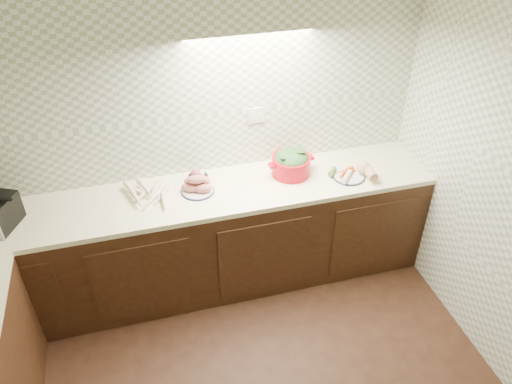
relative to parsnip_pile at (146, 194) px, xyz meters
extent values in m
cube|color=white|center=(0.33, -1.55, 1.64)|extent=(3.60, 3.60, 0.05)
cube|color=#94A482|center=(0.33, 0.23, 0.37)|extent=(3.60, 0.05, 2.60)
cube|color=beige|center=(0.88, 0.24, 0.39)|extent=(0.13, 0.01, 0.12)
cube|color=black|center=(0.33, -0.05, -0.50)|extent=(3.60, 0.60, 0.86)
cube|color=#F6F6BF|center=(0.33, -0.05, -0.05)|extent=(3.60, 0.60, 0.04)
cone|color=beige|center=(0.05, -0.03, -0.01)|extent=(0.20, 0.18, 0.04)
cone|color=beige|center=(0.05, 0.03, -0.01)|extent=(0.09, 0.20, 0.04)
cone|color=beige|center=(0.02, 0.04, -0.01)|extent=(0.09, 0.19, 0.05)
cone|color=beige|center=(-0.10, 0.00, -0.01)|extent=(0.14, 0.17, 0.04)
cone|color=beige|center=(0.07, 0.03, -0.01)|extent=(0.10, 0.21, 0.04)
cone|color=beige|center=(0.09, -0.03, -0.01)|extent=(0.09, 0.20, 0.05)
cone|color=beige|center=(-0.07, -0.04, 0.02)|extent=(0.17, 0.20, 0.04)
cone|color=beige|center=(-0.10, 0.00, 0.01)|extent=(0.18, 0.20, 0.05)
cone|color=beige|center=(0.02, 0.01, 0.02)|extent=(0.16, 0.19, 0.05)
cylinder|color=#162043|center=(0.37, -0.02, -0.03)|extent=(0.24, 0.24, 0.01)
cylinder|color=silver|center=(0.37, -0.02, -0.02)|extent=(0.23, 0.23, 0.02)
ellipsoid|color=#A96459|center=(0.31, -0.02, 0.01)|extent=(0.15, 0.11, 0.06)
ellipsoid|color=#A96459|center=(0.40, -0.06, 0.01)|extent=(0.15, 0.11, 0.06)
ellipsoid|color=#A96459|center=(0.38, 0.02, 0.01)|extent=(0.15, 0.11, 0.06)
ellipsoid|color=#A96459|center=(0.34, 0.01, 0.05)|extent=(0.15, 0.11, 0.06)
ellipsoid|color=#A96459|center=(0.41, 0.00, 0.05)|extent=(0.15, 0.11, 0.06)
ellipsoid|color=#A96459|center=(0.37, -0.03, 0.08)|extent=(0.15, 0.11, 0.06)
cylinder|color=black|center=(0.39, 0.10, -0.01)|extent=(0.15, 0.15, 0.05)
sphere|color=maroon|center=(0.38, 0.10, 0.04)|extent=(0.08, 0.08, 0.08)
sphere|color=silver|center=(0.42, 0.11, 0.03)|extent=(0.05, 0.05, 0.05)
cylinder|color=#B30515|center=(1.10, 0.02, 0.04)|extent=(0.32, 0.32, 0.15)
cube|color=#B30515|center=(0.94, 0.00, 0.08)|extent=(0.04, 0.07, 0.02)
cube|color=#B30515|center=(1.26, 0.04, 0.08)|extent=(0.04, 0.07, 0.02)
ellipsoid|color=#35692A|center=(1.10, 0.02, 0.10)|extent=(0.26, 0.26, 0.14)
cylinder|color=#162043|center=(1.51, -0.14, -0.03)|extent=(0.25, 0.25, 0.01)
cylinder|color=silver|center=(1.51, -0.14, -0.02)|extent=(0.23, 0.23, 0.02)
cone|color=orange|center=(1.50, -0.13, 0.00)|extent=(0.13, 0.10, 0.03)
cone|color=orange|center=(1.47, -0.12, 0.00)|extent=(0.14, 0.07, 0.03)
cone|color=orange|center=(1.51, -0.12, 0.00)|extent=(0.12, 0.12, 0.03)
cone|color=orange|center=(1.51, -0.12, 0.02)|extent=(0.13, 0.10, 0.03)
cone|color=orange|center=(1.50, -0.11, 0.02)|extent=(0.12, 0.12, 0.03)
cylinder|color=silver|center=(1.47, -0.18, 0.00)|extent=(0.13, 0.14, 0.04)
cylinder|color=#44722F|center=(1.39, -0.08, 0.00)|extent=(0.09, 0.10, 0.04)
camera|label=1|loc=(0.00, -2.98, 2.10)|focal=35.00mm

